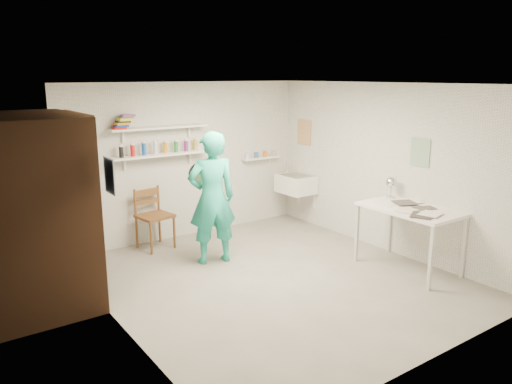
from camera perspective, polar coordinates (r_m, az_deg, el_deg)
floor at (r=6.36m, az=2.11°, el=-10.02°), size 4.00×4.50×0.02m
ceiling at (r=5.84m, az=2.32°, el=12.34°), size 4.00×4.50×0.02m
wall_back at (r=7.86m, az=-7.86°, el=3.61°), size 4.00×0.02×2.40m
wall_front at (r=4.47m, az=20.15°, el=-4.54°), size 4.00×0.02×2.40m
wall_left at (r=5.06m, az=-16.21°, el=-2.23°), size 0.02×4.50×2.40m
wall_right at (r=7.36m, az=14.76°, el=2.63°), size 0.02×4.50×2.40m
doorway_recess at (r=6.08m, az=-19.21°, el=-1.80°), size 0.02×0.90×2.00m
corridor_box at (r=5.93m, az=-25.82°, el=-2.29°), size 1.40×1.50×2.10m
door_lintel at (r=5.92m, az=-19.80°, el=8.10°), size 0.06×1.05×0.10m
door_jamb_near at (r=5.62m, az=-17.56°, el=-2.88°), size 0.06×0.10×2.00m
door_jamb_far at (r=6.56m, az=-20.28°, el=-0.82°), size 0.06×0.10×2.00m
shelf_lower at (r=7.51m, az=-10.83°, el=4.21°), size 1.50×0.22×0.03m
shelf_upper at (r=7.46m, az=-10.96°, el=7.24°), size 1.50×0.22×0.03m
ledge_shelf at (r=8.50m, az=0.55°, el=3.91°), size 0.70×0.14×0.03m
poster_left at (r=5.03m, az=-16.42°, el=1.78°), size 0.01×0.28×0.36m
poster_right_a at (r=8.55m, az=5.51°, el=6.81°), size 0.01×0.34×0.42m
poster_right_b at (r=6.96m, az=18.24°, el=4.31°), size 0.01×0.30×0.38m
belfast_sink at (r=8.46m, az=4.60°, el=0.92°), size 0.48×0.60×0.30m
man at (r=6.68m, az=-5.05°, el=-0.71°), size 0.73×0.57×1.79m
wall_clock at (r=6.77m, az=-6.38°, el=2.05°), size 0.32×0.11×0.32m
wooden_chair at (r=7.43m, az=-11.49°, el=-2.70°), size 0.53×0.51×0.98m
work_table at (r=6.83m, az=17.02°, el=-5.11°), size 0.75×1.26×0.84m
desk_lamp at (r=7.12m, az=15.22°, el=1.08°), size 0.16×0.16×0.16m
spray_cans at (r=7.50m, az=-10.86°, el=4.96°), size 1.29×0.06×0.17m
book_stack at (r=7.24m, az=-14.92°, el=7.76°), size 0.30×0.14×0.20m
ledge_pots at (r=8.49m, az=0.55°, el=4.31°), size 0.48×0.07×0.09m
papers at (r=6.71m, az=17.27°, el=-1.60°), size 0.30×0.22×0.03m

